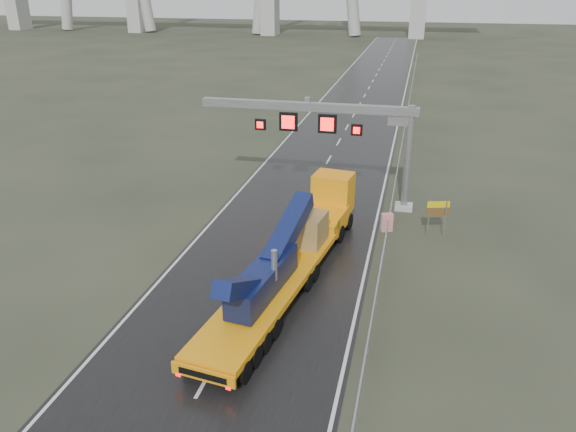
% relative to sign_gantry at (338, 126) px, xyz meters
% --- Properties ---
extents(ground, '(400.00, 400.00, 0.00)m').
position_rel_sign_gantry_xyz_m(ground, '(-2.10, -17.99, -5.61)').
color(ground, '#2B3122').
rests_on(ground, ground).
extents(road, '(11.00, 200.00, 0.02)m').
position_rel_sign_gantry_xyz_m(road, '(-2.10, 22.01, -5.60)').
color(road, black).
rests_on(road, ground).
extents(guardrail, '(0.20, 140.00, 1.40)m').
position_rel_sign_gantry_xyz_m(guardrail, '(4.00, 12.01, -4.91)').
color(guardrail, '#909498').
rests_on(guardrail, ground).
extents(sign_gantry, '(14.90, 1.20, 7.42)m').
position_rel_sign_gantry_xyz_m(sign_gantry, '(0.00, 0.00, 0.00)').
color(sign_gantry, '#ACACA7').
rests_on(sign_gantry, ground).
extents(heavy_haul_truck, '(5.00, 18.22, 4.24)m').
position_rel_sign_gantry_xyz_m(heavy_haul_truck, '(-0.48, -10.31, -3.97)').
color(heavy_haul_truck, orange).
rests_on(heavy_haul_truck, ground).
extents(exit_sign_pair, '(1.35, 0.44, 2.37)m').
position_rel_sign_gantry_xyz_m(exit_sign_pair, '(6.90, -4.12, -3.95)').
color(exit_sign_pair, gray).
rests_on(exit_sign_pair, ground).
extents(striped_barrier, '(0.78, 0.60, 1.18)m').
position_rel_sign_gantry_xyz_m(striped_barrier, '(3.90, -3.99, -5.02)').
color(striped_barrier, red).
rests_on(striped_barrier, ground).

